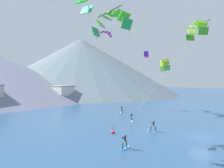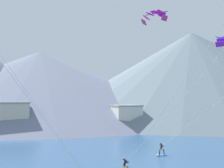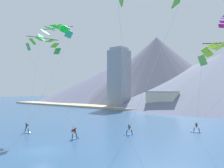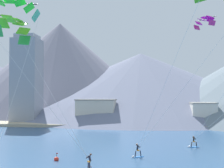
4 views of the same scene
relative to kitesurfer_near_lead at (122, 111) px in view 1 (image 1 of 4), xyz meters
name	(u,v)px [view 1 (image 1 of 4)]	position (x,y,z in m)	size (l,w,h in m)	color
ground_plane	(201,137)	(-10.87, -22.19, -0.48)	(400.00, 400.00, 0.00)	navy
kitesurfer_near_lead	(122,111)	(0.00, 0.00, 0.00)	(1.77, 0.99, 1.70)	#337FDB
kitesurfer_near_trail	(132,119)	(-7.83, -8.52, 0.02)	(1.58, 1.43, 1.73)	#337FDB
kitesurfer_mid_center	(126,144)	(-21.62, -17.42, 0.04)	(1.76, 0.59, 1.76)	#337FDB
kitesurfer_far_left	(152,128)	(-12.32, -15.48, 0.05)	(0.59, 1.74, 1.78)	#337FDB
parafoil_kite_near_lead	(164,64)	(6.02, -8.14, 11.21)	(8.67, 10.45, 11.51)	#5FAF38
parafoil_kite_near_trail	(196,29)	(0.63, -17.50, 17.10)	(11.23, 11.87, 17.43)	green
parafoil_kite_far_left	(112,21)	(-21.01, -14.76, 14.63)	(9.84, 6.32, 14.88)	green
parafoil_kite_distant_high_outer	(104,34)	(3.42, 9.04, 20.29)	(3.49, 4.45, 1.91)	#BF287B
parafoil_kite_distant_low_drift	(146,53)	(9.16, -1.22, 14.54)	(3.98, 2.87, 1.46)	purple
race_marker_buoy	(113,132)	(-17.04, -11.65, -0.33)	(0.56, 0.56, 1.02)	red
shoreline_strip	(18,106)	(-10.87, 29.77, -0.13)	(180.00, 10.00, 0.70)	tan
shore_building_promenade_mid	(94,93)	(23.06, 32.85, 2.12)	(9.79, 4.62, 5.17)	beige
shore_building_quay_east	(62,94)	(6.75, 32.40, 2.49)	(6.06, 7.03, 5.92)	silver
mountain_peak_central_summit	(81,66)	(43.45, 63.69, 15.48)	(109.77, 109.77, 31.92)	slate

